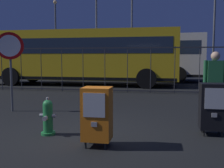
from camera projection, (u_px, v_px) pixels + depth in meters
ground_plane at (86, 135)px, 5.28m from camera, size 60.00×60.00×0.00m
fire_hydrant at (48, 117)px, 5.27m from camera, size 0.33×0.32×0.75m
newspaper_box_primary at (97, 114)px, 4.54m from camera, size 0.48×0.42×1.02m
newspaper_box_secondary at (212, 106)px, 5.24m from camera, size 0.48×0.42×1.02m
stop_sign at (10, 55)px, 7.47m from camera, size 0.71×0.31×2.23m
pedestrian at (215, 81)px, 6.64m from camera, size 0.55×0.22×1.67m
fence_barrier at (127, 69)px, 11.59m from camera, size 18.03×0.04×2.00m
bus_near at (82, 55)px, 14.99m from camera, size 10.52×2.85×3.00m
bus_far at (124, 55)px, 18.23m from camera, size 10.72×3.71×3.00m
street_light_near_left at (132, 22)px, 20.14m from camera, size 0.32×0.32×7.33m
street_light_near_right at (214, 21)px, 18.17m from camera, size 0.32×0.32×6.90m
street_light_far_left at (56, 32)px, 22.38m from camera, size 0.32×0.32×6.29m
street_light_far_right at (96, 15)px, 20.24m from camera, size 0.32×0.32×8.33m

